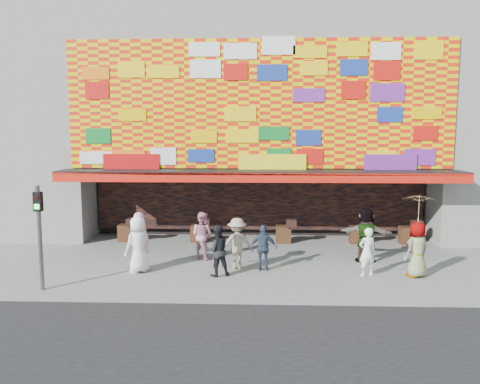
# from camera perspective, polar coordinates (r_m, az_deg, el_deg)

# --- Properties ---
(ground) EXTENTS (90.00, 90.00, 0.00)m
(ground) POSITION_cam_1_polar(r_m,az_deg,el_deg) (14.87, 2.36, -10.23)
(ground) COLOR slate
(ground) RESTS_ON ground
(shop_building) EXTENTS (15.20, 9.40, 10.00)m
(shop_building) POSITION_cam_1_polar(r_m,az_deg,el_deg) (22.38, 2.37, 9.17)
(shop_building) COLOR gray
(shop_building) RESTS_ON ground
(signal_left) EXTENTS (0.22, 0.20, 3.00)m
(signal_left) POSITION_cam_1_polar(r_m,az_deg,el_deg) (14.33, -23.27, -3.80)
(signal_left) COLOR #59595B
(signal_left) RESTS_ON ground
(ped_a) EXTENTS (1.04, 1.04, 1.82)m
(ped_a) POSITION_cam_1_polar(r_m,az_deg,el_deg) (15.39, -12.30, -6.28)
(ped_a) COLOR white
(ped_a) RESTS_ON ground
(ped_b) EXTENTS (0.80, 0.62, 1.94)m
(ped_b) POSITION_cam_1_polar(r_m,az_deg,el_deg) (15.56, -12.15, -5.90)
(ped_b) COLOR #F79FC3
(ped_b) RESTS_ON ground
(ped_c) EXTENTS (0.95, 0.84, 1.62)m
(ped_c) POSITION_cam_1_polar(r_m,az_deg,el_deg) (14.71, -2.82, -7.14)
(ped_c) COLOR black
(ped_c) RESTS_ON ground
(ped_d) EXTENTS (1.17, 0.77, 1.69)m
(ped_d) POSITION_cam_1_polar(r_m,az_deg,el_deg) (15.46, -0.37, -6.29)
(ped_d) COLOR gray
(ped_d) RESTS_ON ground
(ped_e) EXTENTS (0.88, 0.37, 1.50)m
(ped_e) POSITION_cam_1_polar(r_m,az_deg,el_deg) (15.30, 2.88, -6.81)
(ped_e) COLOR #2F3E52
(ped_e) RESTS_ON ground
(ped_f) EXTENTS (1.84, 0.95, 1.90)m
(ped_f) POSITION_cam_1_polar(r_m,az_deg,el_deg) (16.83, 15.12, -5.07)
(ped_f) COLOR gray
(ped_f) RESTS_ON ground
(ped_g) EXTENTS (1.01, 0.89, 1.74)m
(ped_g) POSITION_cam_1_polar(r_m,az_deg,el_deg) (15.57, 20.79, -6.59)
(ped_g) COLOR gray
(ped_g) RESTS_ON ground
(ped_h) EXTENTS (0.64, 0.52, 1.53)m
(ped_h) POSITION_cam_1_polar(r_m,az_deg,el_deg) (15.26, 15.24, -7.04)
(ped_h) COLOR white
(ped_h) RESTS_ON ground
(ped_i) EXTENTS (1.04, 0.98, 1.69)m
(ped_i) POSITION_cam_1_polar(r_m,az_deg,el_deg) (16.75, -4.64, -5.27)
(ped_i) COLOR #C88191
(ped_i) RESTS_ON ground
(parasol) EXTENTS (0.99, 1.01, 1.84)m
(parasol) POSITION_cam_1_polar(r_m,az_deg,el_deg) (15.33, 21.00, -1.95)
(parasol) COLOR #DBB78A
(parasol) RESTS_ON ground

